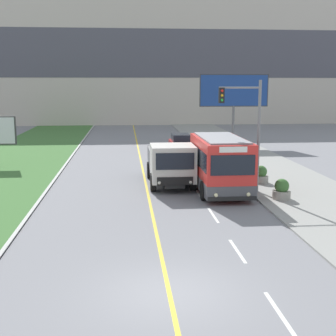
% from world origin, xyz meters
% --- Properties ---
extents(ground_plane, '(300.00, 300.00, 0.00)m').
position_xyz_m(ground_plane, '(0.00, 0.00, 0.00)').
color(ground_plane, slate).
extents(lane_marking_centre, '(2.88, 140.00, 0.01)m').
position_xyz_m(lane_marking_centre, '(0.32, 1.45, 0.00)').
color(lane_marking_centre, gold).
rests_on(lane_marking_centre, ground_plane).
extents(apartment_block_background, '(80.00, 8.04, 19.28)m').
position_xyz_m(apartment_block_background, '(0.00, 59.07, 9.64)').
color(apartment_block_background, beige).
rests_on(apartment_block_background, ground_plane).
extents(city_bus, '(2.63, 6.12, 3.05)m').
position_xyz_m(city_bus, '(3.96, 12.31, 1.54)').
color(city_bus, red).
rests_on(city_bus, ground_plane).
extents(dump_truck, '(2.52, 6.53, 2.54)m').
position_xyz_m(dump_truck, '(1.43, 13.92, 1.29)').
color(dump_truck, black).
rests_on(dump_truck, ground_plane).
extents(car_distant, '(1.80, 4.30, 1.45)m').
position_xyz_m(car_distant, '(3.78, 28.97, 0.69)').
color(car_distant, maroon).
rests_on(car_distant, ground_plane).
extents(traffic_light_mast, '(2.28, 0.32, 6.09)m').
position_xyz_m(traffic_light_mast, '(5.31, 11.96, 3.87)').
color(traffic_light_mast, slate).
rests_on(traffic_light_mast, ground_plane).
extents(billboard_large, '(6.60, 0.24, 6.79)m').
position_xyz_m(billboard_large, '(9.19, 31.79, 5.10)').
color(billboard_large, '#59595B').
rests_on(billboard_large, ground_plane).
extents(planter_round_near, '(0.92, 0.92, 1.05)m').
position_xyz_m(planter_round_near, '(6.73, 10.20, 0.54)').
color(planter_round_near, gray).
rests_on(planter_round_near, sidewalk_right).
extents(planter_round_second, '(0.89, 0.89, 1.03)m').
position_xyz_m(planter_round_second, '(6.81, 14.17, 0.53)').
color(planter_round_second, gray).
rests_on(planter_round_second, sidewalk_right).
extents(planter_round_third, '(0.89, 0.89, 0.99)m').
position_xyz_m(planter_round_third, '(6.99, 18.15, 0.51)').
color(planter_round_third, gray).
rests_on(planter_round_third, sidewalk_right).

